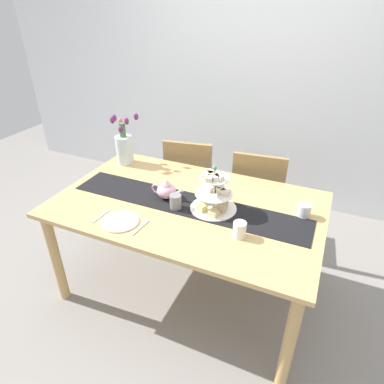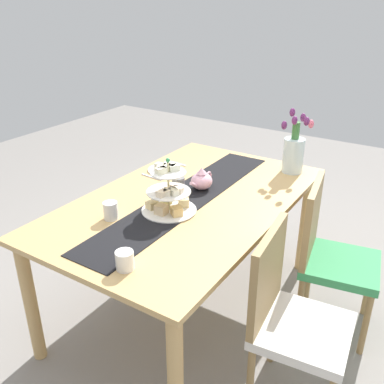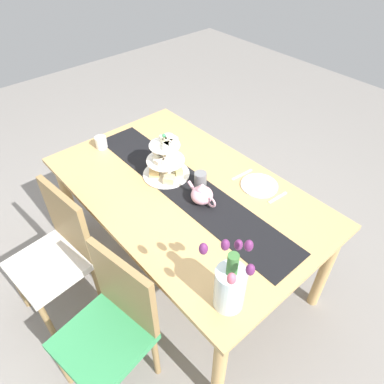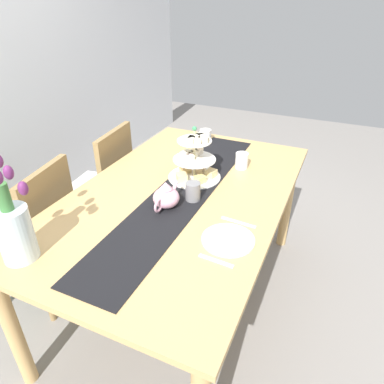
% 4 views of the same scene
% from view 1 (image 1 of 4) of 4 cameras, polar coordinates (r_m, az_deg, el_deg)
% --- Properties ---
extents(ground_plane, '(8.00, 8.00, 0.00)m').
position_cam_1_polar(ground_plane, '(2.71, -0.66, -15.80)').
color(ground_plane, gray).
extents(room_wall_rear, '(6.00, 0.08, 2.60)m').
position_cam_1_polar(room_wall_rear, '(3.49, 11.11, 19.04)').
color(room_wall_rear, silver).
rests_on(room_wall_rear, ground_plane).
extents(dining_table, '(1.75, 1.07, 0.77)m').
position_cam_1_polar(dining_table, '(2.27, -0.76, -3.87)').
color(dining_table, tan).
rests_on(dining_table, ground_plane).
extents(chair_left, '(0.49, 0.49, 0.91)m').
position_cam_1_polar(chair_left, '(3.07, -0.20, 2.14)').
color(chair_left, olive).
rests_on(chair_left, ground_plane).
extents(chair_right, '(0.46, 0.46, 0.91)m').
position_cam_1_polar(chair_right, '(2.90, 11.18, -0.31)').
color(chair_right, olive).
rests_on(chair_right, ground_plane).
extents(table_runner, '(1.62, 0.28, 0.00)m').
position_cam_1_polar(table_runner, '(2.21, -0.93, -1.98)').
color(table_runner, black).
rests_on(table_runner, dining_table).
extents(tiered_cake_stand, '(0.30, 0.30, 0.30)m').
position_cam_1_polar(tiered_cake_stand, '(2.11, 3.77, -0.55)').
color(tiered_cake_stand, beige).
rests_on(tiered_cake_stand, table_runner).
extents(teapot, '(0.24, 0.13, 0.14)m').
position_cam_1_polar(teapot, '(2.25, -4.42, 0.30)').
color(teapot, '#E5A8BC').
rests_on(teapot, table_runner).
extents(tulip_vase, '(0.21, 0.19, 0.42)m').
position_cam_1_polar(tulip_vase, '(2.76, -11.51, 7.64)').
color(tulip_vase, silver).
rests_on(tulip_vase, dining_table).
extents(cream_jug, '(0.08, 0.08, 0.08)m').
position_cam_1_polar(cream_jug, '(2.18, 18.62, -2.99)').
color(cream_jug, white).
rests_on(cream_jug, dining_table).
extents(dinner_plate_left, '(0.23, 0.23, 0.01)m').
position_cam_1_polar(dinner_plate_left, '(2.08, -12.19, -4.91)').
color(dinner_plate_left, white).
rests_on(dinner_plate_left, dining_table).
extents(fork_left, '(0.03, 0.15, 0.01)m').
position_cam_1_polar(fork_left, '(2.16, -15.35, -3.98)').
color(fork_left, silver).
rests_on(fork_left, dining_table).
extents(knife_left, '(0.03, 0.17, 0.01)m').
position_cam_1_polar(knife_left, '(2.01, -8.79, -5.99)').
color(knife_left, silver).
rests_on(knife_left, dining_table).
extents(mug_grey, '(0.08, 0.08, 0.09)m').
position_cam_1_polar(mug_grey, '(2.14, -2.83, -1.64)').
color(mug_grey, slate).
rests_on(mug_grey, table_runner).
extents(mug_white_text, '(0.08, 0.08, 0.09)m').
position_cam_1_polar(mug_white_text, '(1.92, 8.13, -6.38)').
color(mug_white_text, white).
rests_on(mug_white_text, dining_table).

